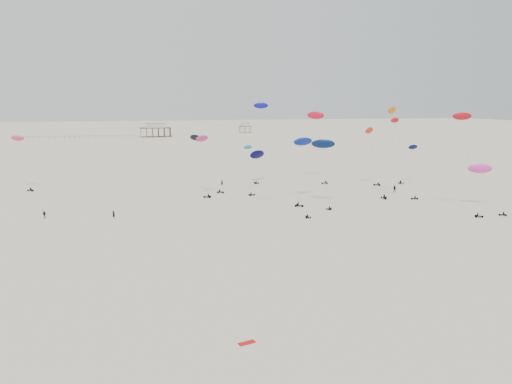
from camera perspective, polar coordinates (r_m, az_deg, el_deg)
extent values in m
plane|color=beige|center=(207.19, -7.13, 3.50)|extent=(900.00, 900.00, 0.00)
cube|color=brown|center=(355.26, -11.43, 7.19)|extent=(21.00, 13.00, 0.30)
cube|color=silver|center=(355.18, -11.44, 7.47)|extent=(14.00, 8.40, 3.20)
cube|color=#B2B2AD|center=(355.10, -11.45, 7.75)|extent=(15.00, 9.00, 0.30)
cube|color=brown|center=(393.67, -1.26, 7.53)|extent=(9.00, 7.00, 0.30)
cube|color=silver|center=(393.61, -1.26, 7.73)|extent=(5.60, 4.20, 2.40)
cube|color=#B2B2AD|center=(393.55, -1.26, 7.92)|extent=(6.00, 4.50, 0.30)
cube|color=black|center=(357.60, -19.80, 6.05)|extent=(80.00, 0.10, 0.10)
cylinder|color=gray|center=(109.47, 3.15, 3.68)|extent=(0.03, 0.03, 26.81)
ellipsoid|color=#0F0DB4|center=(114.32, 0.57, 9.85)|extent=(3.58, 2.08, 1.68)
cylinder|color=gray|center=(129.86, -5.87, 2.75)|extent=(0.03, 0.03, 14.55)
ellipsoid|color=#CC3079|center=(132.03, -6.19, 6.10)|extent=(4.57, 4.08, 2.15)
cylinder|color=gray|center=(134.12, 15.04, 3.76)|extent=(0.03, 0.03, 21.06)
ellipsoid|color=red|center=(138.81, 15.58, 7.91)|extent=(3.27, 2.04, 1.49)
cylinder|color=gray|center=(119.34, 23.26, 2.80)|extent=(0.03, 0.03, 22.39)
ellipsoid|color=red|center=(123.41, 22.49, 8.01)|extent=(4.52, 2.90, 2.10)
cylinder|color=gray|center=(157.72, 16.86, 2.98)|extent=(0.03, 0.03, 11.32)
ellipsoid|color=#040F3B|center=(160.16, 17.50, 4.93)|extent=(3.78, 2.13, 1.78)
cylinder|color=gray|center=(153.28, -24.97, 2.88)|extent=(0.03, 0.03, 15.15)
ellipsoid|color=#EF388D|center=(156.67, -25.60, 5.58)|extent=(4.71, 3.74, 2.15)
cylinder|color=gray|center=(135.72, -5.53, 3.07)|extent=(0.03, 0.03, 15.38)
ellipsoid|color=black|center=(137.27, -6.95, 6.19)|extent=(3.73, 4.03, 1.98)
cylinder|color=gray|center=(151.43, 0.06, 2.57)|extent=(0.03, 0.03, 8.58)
ellipsoid|color=#050641|center=(153.72, 0.13, 4.31)|extent=(6.47, 5.41, 3.09)
cylinder|color=gray|center=(150.94, 13.25, 3.80)|extent=(0.03, 0.03, 14.95)
ellipsoid|color=red|center=(151.97, 12.82, 6.88)|extent=(4.79, 4.47, 2.35)
cylinder|color=gray|center=(133.88, -0.73, 2.46)|extent=(0.03, 0.03, 14.01)
ellipsoid|color=teal|center=(137.66, -0.95, 5.15)|extent=(3.20, 2.52, 1.48)
cylinder|color=gray|center=(131.81, 16.46, 4.09)|extent=(0.03, 0.03, 21.90)
ellipsoid|color=orange|center=(132.80, 15.27, 9.02)|extent=(4.76, 4.41, 2.34)
cylinder|color=gray|center=(155.99, 7.35, 4.89)|extent=(0.03, 0.03, 22.80)
ellipsoid|color=red|center=(162.05, 6.84, 8.70)|extent=(5.81, 5.62, 2.91)
cylinder|color=gray|center=(122.46, 5.16, 2.15)|extent=(0.03, 0.03, 17.93)
ellipsoid|color=navy|center=(128.05, 5.39, 5.76)|extent=(5.92, 3.65, 2.75)
cylinder|color=gray|center=(117.79, 8.04, 1.73)|extent=(0.03, 0.03, 15.44)
ellipsoid|color=#051847|center=(121.24, 7.69, 5.48)|extent=(6.24, 4.51, 2.85)
cylinder|color=gray|center=(124.73, 25.24, 0.02)|extent=(0.03, 0.03, 13.96)
ellipsoid|color=#F038B4|center=(129.43, 24.23, 2.47)|extent=(5.81, 3.95, 2.68)
imported|color=black|center=(109.44, -15.94, -2.93)|extent=(0.93, 0.86, 2.10)
imported|color=black|center=(140.23, 15.56, -0.05)|extent=(1.29, 1.25, 2.32)
imported|color=black|center=(114.60, -23.02, -2.77)|extent=(1.31, 1.01, 1.96)
imported|color=black|center=(146.67, -3.92, 0.75)|extent=(0.75, 0.53, 2.02)
cube|color=#B70B0C|center=(53.21, -1.06, -16.89)|extent=(1.92, 1.18, 0.07)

